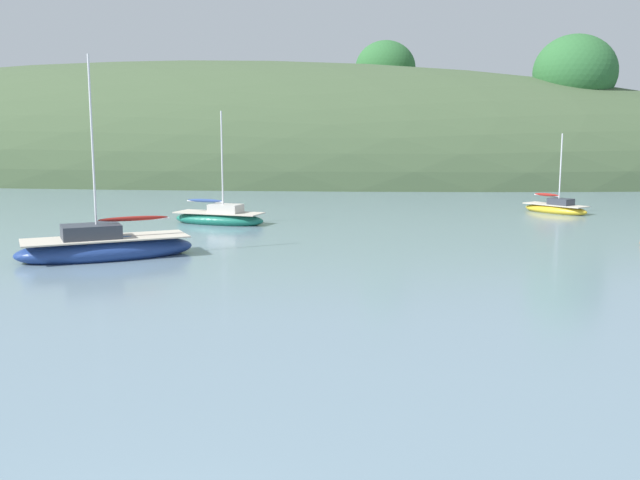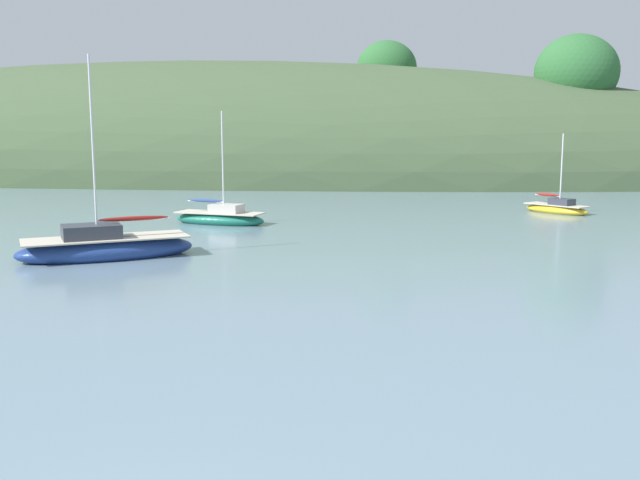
{
  "view_description": "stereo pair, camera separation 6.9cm",
  "coord_description": "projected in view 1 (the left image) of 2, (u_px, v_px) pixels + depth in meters",
  "views": [
    {
      "loc": [
        3.61,
        -6.46,
        5.31
      ],
      "look_at": [
        0.0,
        20.0,
        1.2
      ],
      "focal_mm": 39.32,
      "sensor_mm": 36.0,
      "label": 1
    },
    {
      "loc": [
        3.68,
        -6.45,
        5.31
      ],
      "look_at": [
        0.0,
        20.0,
        1.2
      ],
      "focal_mm": 39.32,
      "sensor_mm": 36.0,
      "label": 2
    }
  ],
  "objects": [
    {
      "name": "far_shoreline_hill",
      "position": [
        173.0,
        177.0,
        83.03
      ],
      "size": [
        150.0,
        36.0,
        29.23
      ],
      "color": "#425638",
      "rests_on": "ground"
    },
    {
      "name": "sailboat_red_portside",
      "position": [
        220.0,
        218.0,
        41.03
      ],
      "size": [
        5.9,
        3.01,
        6.73
      ],
      "color": "#196B56",
      "rests_on": "ground"
    },
    {
      "name": "sailboat_black_sloop",
      "position": [
        556.0,
        208.0,
        46.65
      ],
      "size": [
        4.37,
        4.33,
        5.41
      ],
      "color": "gold",
      "rests_on": "ground"
    },
    {
      "name": "sailboat_blue_center",
      "position": [
        105.0,
        248.0,
        29.83
      ],
      "size": [
        7.57,
        6.05,
        8.75
      ],
      "color": "navy",
      "rests_on": "ground"
    }
  ]
}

